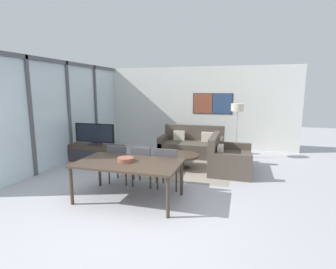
{
  "coord_description": "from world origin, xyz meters",
  "views": [
    {
      "loc": [
        1.73,
        -3.52,
        2.04
      ],
      "look_at": [
        -0.01,
        2.5,
        0.95
      ],
      "focal_mm": 28.0,
      "sensor_mm": 36.0,
      "label": 1
    }
  ],
  "objects_px": {
    "coffee_table": "(181,158)",
    "dining_chair_centre": "(143,163)",
    "dining_chair_right": "(169,165)",
    "sofa_side": "(227,160)",
    "television": "(95,134)",
    "sofa_main": "(192,146)",
    "tv_console": "(96,153)",
    "dining_table": "(128,165)",
    "floor_lamp": "(237,111)",
    "fruit_bowl": "(126,159)",
    "dining_chair_left": "(120,161)"
  },
  "relations": [
    {
      "from": "tv_console",
      "to": "floor_lamp",
      "type": "height_order",
      "value": "floor_lamp"
    },
    {
      "from": "sofa_side",
      "to": "dining_chair_centre",
      "type": "xyz_separation_m",
      "value": [
        -1.64,
        -1.56,
        0.22
      ]
    },
    {
      "from": "sofa_main",
      "to": "dining_chair_right",
      "type": "height_order",
      "value": "sofa_main"
    },
    {
      "from": "tv_console",
      "to": "sofa_side",
      "type": "height_order",
      "value": "sofa_side"
    },
    {
      "from": "floor_lamp",
      "to": "sofa_side",
      "type": "bearing_deg",
      "value": -97.12
    },
    {
      "from": "sofa_main",
      "to": "sofa_side",
      "type": "distance_m",
      "value": 1.79
    },
    {
      "from": "dining_table",
      "to": "dining_chair_right",
      "type": "bearing_deg",
      "value": 53.1
    },
    {
      "from": "tv_console",
      "to": "coffee_table",
      "type": "xyz_separation_m",
      "value": [
        2.5,
        0.03,
        0.04
      ]
    },
    {
      "from": "dining_table",
      "to": "dining_chair_left",
      "type": "xyz_separation_m",
      "value": [
        -0.55,
        0.75,
        -0.16
      ]
    },
    {
      "from": "floor_lamp",
      "to": "dining_chair_centre",
      "type": "bearing_deg",
      "value": -121.91
    },
    {
      "from": "sofa_main",
      "to": "dining_chair_centre",
      "type": "bearing_deg",
      "value": -99.38
    },
    {
      "from": "television",
      "to": "sofa_main",
      "type": "xyz_separation_m",
      "value": [
        2.5,
        1.51,
        -0.51
      ]
    },
    {
      "from": "coffee_table",
      "to": "dining_chair_right",
      "type": "height_order",
      "value": "dining_chair_right"
    },
    {
      "from": "dining_chair_centre",
      "to": "floor_lamp",
      "type": "xyz_separation_m",
      "value": [
        1.81,
        2.91,
        0.9
      ]
    },
    {
      "from": "sofa_side",
      "to": "coffee_table",
      "type": "distance_m",
      "value": 1.17
    },
    {
      "from": "television",
      "to": "coffee_table",
      "type": "xyz_separation_m",
      "value": [
        2.5,
        0.03,
        -0.51
      ]
    },
    {
      "from": "coffee_table",
      "to": "sofa_main",
      "type": "bearing_deg",
      "value": 90.0
    },
    {
      "from": "television",
      "to": "floor_lamp",
      "type": "height_order",
      "value": "floor_lamp"
    },
    {
      "from": "sofa_main",
      "to": "dining_table",
      "type": "height_order",
      "value": "sofa_main"
    },
    {
      "from": "dining_chair_right",
      "to": "dining_table",
      "type": "bearing_deg",
      "value": -126.9
    },
    {
      "from": "dining_chair_left",
      "to": "tv_console",
      "type": "bearing_deg",
      "value": 136.33
    },
    {
      "from": "sofa_main",
      "to": "floor_lamp",
      "type": "bearing_deg",
      "value": -0.56
    },
    {
      "from": "television",
      "to": "dining_table",
      "type": "distance_m",
      "value": 2.96
    },
    {
      "from": "dining_chair_right",
      "to": "fruit_bowl",
      "type": "bearing_deg",
      "value": -130.87
    },
    {
      "from": "dining_chair_left",
      "to": "floor_lamp",
      "type": "distance_m",
      "value": 3.84
    },
    {
      "from": "floor_lamp",
      "to": "television",
      "type": "bearing_deg",
      "value": -158.71
    },
    {
      "from": "tv_console",
      "to": "television",
      "type": "xyz_separation_m",
      "value": [
        -0.0,
        0.0,
        0.55
      ]
    },
    {
      "from": "tv_console",
      "to": "dining_table",
      "type": "bearing_deg",
      "value": -46.83
    },
    {
      "from": "coffee_table",
      "to": "dining_chair_right",
      "type": "xyz_separation_m",
      "value": [
        0.07,
        -1.45,
        0.22
      ]
    },
    {
      "from": "coffee_table",
      "to": "dining_chair_centre",
      "type": "xyz_separation_m",
      "value": [
        -0.48,
        -1.44,
        0.22
      ]
    },
    {
      "from": "sofa_side",
      "to": "floor_lamp",
      "type": "distance_m",
      "value": 1.76
    },
    {
      "from": "sofa_main",
      "to": "dining_chair_left",
      "type": "height_order",
      "value": "sofa_main"
    },
    {
      "from": "television",
      "to": "dining_table",
      "type": "xyz_separation_m",
      "value": [
        2.02,
        -2.15,
        -0.12
      ]
    },
    {
      "from": "fruit_bowl",
      "to": "tv_console",
      "type": "bearing_deg",
      "value": 132.57
    },
    {
      "from": "dining_chair_centre",
      "to": "dining_table",
      "type": "bearing_deg",
      "value": -90.0
    },
    {
      "from": "tv_console",
      "to": "floor_lamp",
      "type": "distance_m",
      "value": 4.27
    },
    {
      "from": "television",
      "to": "floor_lamp",
      "type": "distance_m",
      "value": 4.16
    },
    {
      "from": "dining_chair_right",
      "to": "sofa_side",
      "type": "bearing_deg",
      "value": 55.19
    },
    {
      "from": "fruit_bowl",
      "to": "floor_lamp",
      "type": "distance_m",
      "value": 4.13
    },
    {
      "from": "television",
      "to": "tv_console",
      "type": "bearing_deg",
      "value": -90.0
    },
    {
      "from": "tv_console",
      "to": "floor_lamp",
      "type": "bearing_deg",
      "value": 21.3
    },
    {
      "from": "sofa_side",
      "to": "dining_chair_left",
      "type": "xyz_separation_m",
      "value": [
        -2.2,
        -1.55,
        0.22
      ]
    },
    {
      "from": "dining_chair_centre",
      "to": "fruit_bowl",
      "type": "bearing_deg",
      "value": -95.09
    },
    {
      "from": "television",
      "to": "sofa_side",
      "type": "xyz_separation_m",
      "value": [
        3.66,
        0.15,
        -0.51
      ]
    },
    {
      "from": "tv_console",
      "to": "coffee_table",
      "type": "distance_m",
      "value": 2.5
    },
    {
      "from": "dining_chair_right",
      "to": "fruit_bowl",
      "type": "relative_size",
      "value": 2.82
    },
    {
      "from": "sofa_main",
      "to": "floor_lamp",
      "type": "relative_size",
      "value": 1.18
    },
    {
      "from": "sofa_side",
      "to": "dining_chair_right",
      "type": "relative_size",
      "value": 1.71
    },
    {
      "from": "television",
      "to": "coffee_table",
      "type": "distance_m",
      "value": 2.55
    },
    {
      "from": "sofa_side",
      "to": "dining_chair_centre",
      "type": "relative_size",
      "value": 1.71
    }
  ]
}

